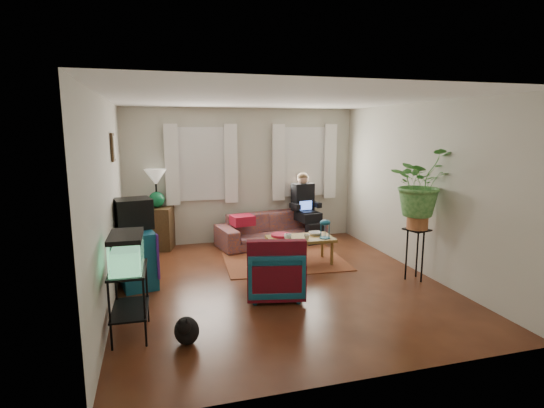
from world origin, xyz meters
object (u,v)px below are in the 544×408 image
object	(u,v)px
dresser	(136,256)
coffee_table	(300,250)
side_table	(158,228)
plant_stand	(415,254)
aquarium_stand	(130,302)
armchair	(275,269)
sofa	(271,224)

from	to	relation	value
dresser	coffee_table	size ratio (longest dim) A/B	0.83
side_table	plant_stand	size ratio (longest dim) A/B	1.01
coffee_table	plant_stand	size ratio (longest dim) A/B	1.39
coffee_table	side_table	bearing A→B (deg)	147.36
side_table	coffee_table	bearing A→B (deg)	-34.86
aquarium_stand	plant_stand	size ratio (longest dim) A/B	0.97
aquarium_stand	coffee_table	world-z (taller)	aquarium_stand
armchair	plant_stand	bearing A→B (deg)	-167.37
aquarium_stand	coffee_table	distance (m)	3.20
dresser	plant_stand	bearing A→B (deg)	-25.77
dresser	armchair	bearing A→B (deg)	-40.68
side_table	coffee_table	world-z (taller)	side_table
sofa	aquarium_stand	world-z (taller)	sofa
side_table	aquarium_stand	size ratio (longest dim) A/B	1.05
aquarium_stand	sofa	bearing A→B (deg)	53.51
armchair	side_table	bearing A→B (deg)	-50.09
side_table	coffee_table	xyz separation A→B (m)	(2.25, -1.57, -0.17)
dresser	aquarium_stand	xyz separation A→B (m)	(-0.01, -1.63, -0.03)
dresser	aquarium_stand	bearing A→B (deg)	-102.53
dresser	coffee_table	bearing A→B (deg)	-7.17
armchair	coffee_table	bearing A→B (deg)	-111.05
dresser	armchair	world-z (taller)	dresser
dresser	plant_stand	world-z (taller)	dresser
sofa	aquarium_stand	bearing A→B (deg)	-138.12
armchair	coffee_table	distance (m)	1.45
armchair	plant_stand	world-z (taller)	plant_stand
coffee_table	plant_stand	xyz separation A→B (m)	(1.37, -1.19, 0.16)
aquarium_stand	coffee_table	size ratio (longest dim) A/B	0.70
aquarium_stand	armchair	bearing A→B (deg)	21.45
sofa	plant_stand	xyz separation A→B (m)	(1.52, -2.44, -0.02)
side_table	coffee_table	size ratio (longest dim) A/B	0.73
side_table	plant_stand	xyz separation A→B (m)	(3.62, -2.75, -0.01)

